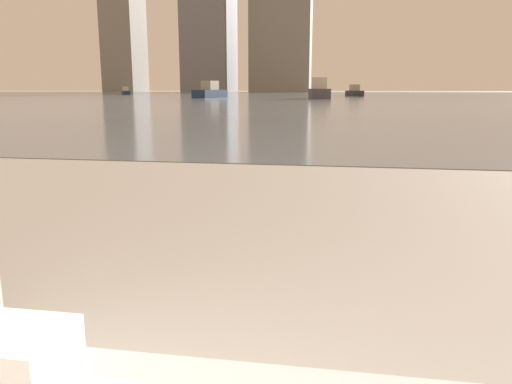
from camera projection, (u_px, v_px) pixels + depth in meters
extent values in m
cube|color=white|center=(9.00, 375.00, 1.03)|extent=(0.24, 0.19, 0.04)
cube|color=white|center=(7.00, 357.00, 1.02)|extent=(0.24, 0.19, 0.04)
cube|color=white|center=(5.00, 339.00, 1.01)|extent=(0.24, 0.19, 0.04)
cube|color=slate|center=(338.00, 96.00, 60.08)|extent=(180.00, 110.00, 0.01)
cube|color=navy|center=(210.00, 94.00, 52.14)|extent=(2.84, 4.91, 0.81)
cube|color=#B2A893|center=(210.00, 85.00, 51.96)|extent=(1.61, 2.00, 0.93)
cube|color=navy|center=(126.00, 93.00, 75.04)|extent=(2.46, 3.30, 0.55)
cube|color=silver|center=(126.00, 89.00, 74.91)|extent=(1.26, 1.42, 0.63)
cube|color=#2D2D33|center=(354.00, 93.00, 61.96)|extent=(2.27, 4.00, 0.66)
cube|color=#B2A893|center=(355.00, 88.00, 61.82)|extent=(1.29, 1.62, 0.76)
cube|color=#4C4C51|center=(319.00, 94.00, 48.94)|extent=(2.46, 5.57, 0.94)
cube|color=silver|center=(319.00, 83.00, 48.73)|extent=(1.57, 2.16, 1.08)
cube|color=slate|center=(210.00, 42.00, 116.78)|extent=(10.50, 13.95, 23.12)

